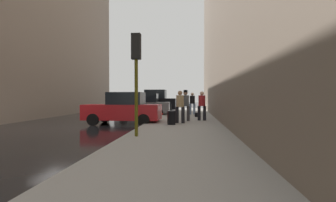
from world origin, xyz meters
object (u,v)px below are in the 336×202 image
object	(u,v)px
pedestrian_with_beanie	(186,104)
pedestrian_in_red_jacket	(202,104)
pedestrian_in_tan_coat	(180,105)
duffel_bag	(197,115)
parked_red_hatchback	(124,109)
rolling_suitcase	(171,118)
fire_hydrant	(160,113)
traffic_light	(136,62)
pedestrian_in_jeans	(192,102)
parked_black_suv	(154,102)
parked_gray_coupe	(144,105)

from	to	relation	value
pedestrian_with_beanie	pedestrian_in_red_jacket	bearing A→B (deg)	20.42
pedestrian_in_tan_coat	duffel_bag	size ratio (longest dim) A/B	3.89
parked_red_hatchback	pedestrian_in_red_jacket	xyz separation A→B (m)	(4.40, 1.10, 0.26)
rolling_suitcase	fire_hydrant	bearing A→B (deg)	106.68
parked_red_hatchback	rolling_suitcase	world-z (taller)	parked_red_hatchback
traffic_light	pedestrian_in_jeans	bearing A→B (deg)	80.13
pedestrian_in_red_jacket	duffel_bag	world-z (taller)	pedestrian_in_red_jacket
pedestrian_in_red_jacket	duffel_bag	bearing A→B (deg)	94.32
parked_black_suv	pedestrian_in_jeans	world-z (taller)	parked_black_suv
parked_gray_coupe	traffic_light	bearing A→B (deg)	-80.87
fire_hydrant	duffel_bag	xyz separation A→B (m)	(2.38, 1.98, -0.21)
parked_gray_coupe	fire_hydrant	bearing A→B (deg)	-66.98
parked_gray_coupe	pedestrian_in_jeans	distance (m)	3.87
parked_gray_coupe	parked_black_suv	distance (m)	5.89
fire_hydrant	parked_black_suv	bearing A→B (deg)	100.09
parked_gray_coupe	pedestrian_with_beanie	bearing A→B (deg)	-57.80
traffic_light	pedestrian_in_jeans	size ratio (longest dim) A/B	2.11
parked_black_suv	pedestrian_with_beanie	world-z (taller)	parked_black_suv
rolling_suitcase	pedestrian_with_beanie	bearing A→B (deg)	71.41
parked_gray_coupe	traffic_light	size ratio (longest dim) A/B	1.18
parked_red_hatchback	parked_black_suv	bearing A→B (deg)	90.00
parked_gray_coupe	pedestrian_in_jeans	world-z (taller)	pedestrian_in_jeans
rolling_suitcase	parked_gray_coupe	bearing A→B (deg)	110.34
parked_red_hatchback	pedestrian_in_tan_coat	xyz separation A→B (m)	(3.19, -0.58, 0.26)
parked_black_suv	pedestrian_with_beanie	size ratio (longest dim) A/B	2.61
fire_hydrant	pedestrian_with_beanie	distance (m)	2.16
parked_red_hatchback	rolling_suitcase	distance (m)	3.07
parked_gray_coupe	fire_hydrant	distance (m)	4.63
rolling_suitcase	traffic_light	bearing A→B (deg)	-102.82
pedestrian_in_tan_coat	parked_black_suv	bearing A→B (deg)	104.11
pedestrian_in_red_jacket	rolling_suitcase	bearing A→B (deg)	-124.55
parked_red_hatchback	parked_gray_coupe	world-z (taller)	same
pedestrian_in_red_jacket	parked_black_suv	bearing A→B (deg)	111.78
rolling_suitcase	pedestrian_in_tan_coat	bearing A→B (deg)	58.86
fire_hydrant	pedestrian_in_red_jacket	xyz separation A→B (m)	(2.60, -0.88, 0.61)
parked_red_hatchback	pedestrian_with_beanie	distance (m)	3.54
parked_black_suv	traffic_light	bearing A→B (deg)	-83.93
pedestrian_in_jeans	pedestrian_with_beanie	bearing A→B (deg)	-94.30
pedestrian_in_red_jacket	pedestrian_in_jeans	bearing A→B (deg)	95.97
parked_black_suv	pedestrian_in_red_jacket	xyz separation A→B (m)	(4.40, -11.02, 0.07)
pedestrian_with_beanie	duffel_bag	xyz separation A→B (m)	(0.73, 3.22, -0.85)
rolling_suitcase	parked_red_hatchback	bearing A→B (deg)	155.51
pedestrian_in_tan_coat	duffel_bag	xyz separation A→B (m)	(1.00, 4.54, -0.81)
pedestrian_in_jeans	rolling_suitcase	world-z (taller)	pedestrian_in_jeans
fire_hydrant	pedestrian_with_beanie	world-z (taller)	pedestrian_with_beanie
duffel_bag	parked_gray_coupe	bearing A→B (deg)	151.59
pedestrian_with_beanie	rolling_suitcase	distance (m)	2.21
parked_black_suv	duffel_bag	xyz separation A→B (m)	(4.19, -8.15, -0.74)
fire_hydrant	traffic_light	world-z (taller)	traffic_light
parked_red_hatchback	parked_black_suv	size ratio (longest dim) A/B	0.91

